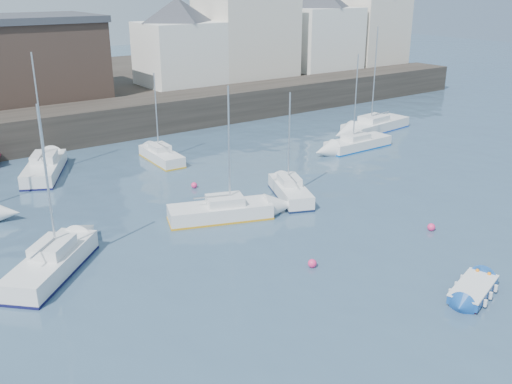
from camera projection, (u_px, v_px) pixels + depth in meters
water at (413, 300)px, 25.23m from camera, size 220.00×220.00×0.00m
quay_wall at (108, 120)px, 51.44m from camera, size 90.00×5.00×3.00m
land_strip at (48, 92)px, 65.22m from camera, size 90.00×32.00×2.80m
bldg_east_a at (246, 23)px, 65.16m from camera, size 13.36×13.36×11.80m
bldg_east_b at (321, 28)px, 71.10m from camera, size 11.88×11.88×9.95m
bldg_east_c at (372, 21)px, 75.83m from camera, size 11.14×11.14×10.95m
bldg_east_d at (179, 41)px, 60.37m from camera, size 11.14×11.14×8.95m
warehouse at (8, 58)px, 52.51m from camera, size 16.40×10.40×7.60m
blue_dinghy at (473, 290)px, 25.41m from camera, size 3.40×2.23×0.60m
sailboat_a at (52, 263)px, 27.31m from camera, size 5.83×5.88×8.16m
sailboat_b at (221, 211)px, 33.70m from camera, size 6.43×3.89×7.89m
sailboat_c at (290, 191)px, 36.97m from camera, size 3.50×5.42×6.82m
sailboat_d at (358, 143)px, 48.03m from camera, size 6.20×2.06×7.88m
sailboat_f at (161, 155)px, 44.61m from camera, size 1.91×5.32×6.83m
sailboat_g at (375, 125)px, 53.80m from camera, size 7.79×3.29×9.57m
sailboat_h at (45, 168)px, 41.38m from camera, size 4.95×7.03×8.72m
buoy_near at (312, 267)px, 28.16m from camera, size 0.44×0.44×0.44m
buoy_mid at (431, 230)px, 32.31m from camera, size 0.44×0.44×0.44m
buoy_far at (194, 188)px, 38.99m from camera, size 0.41×0.41×0.41m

